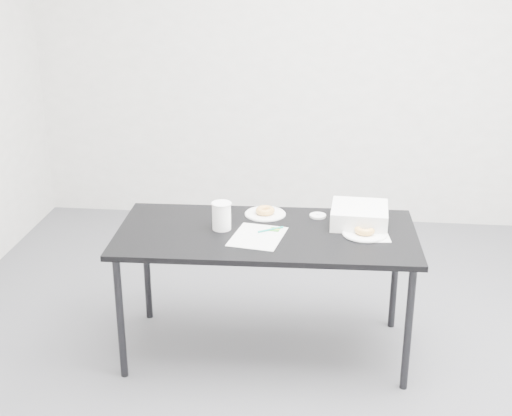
# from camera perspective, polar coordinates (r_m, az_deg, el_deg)

# --- Properties ---
(floor) EXTENTS (4.00, 4.00, 0.00)m
(floor) POSITION_cam_1_polar(r_m,az_deg,el_deg) (3.80, 2.12, -11.94)
(floor) COLOR #4D4C52
(floor) RESTS_ON ground
(wall_back) EXTENTS (4.00, 0.02, 2.70)m
(wall_back) POSITION_cam_1_polar(r_m,az_deg,el_deg) (5.23, 3.99, 13.12)
(wall_back) COLOR silver
(wall_back) RESTS_ON floor
(table) EXTENTS (1.52, 0.75, 0.68)m
(table) POSITION_cam_1_polar(r_m,az_deg,el_deg) (3.58, 0.83, -2.66)
(table) COLOR black
(table) RESTS_ON floor
(scorecard) EXTENTS (0.29, 0.34, 0.00)m
(scorecard) POSITION_cam_1_polar(r_m,az_deg,el_deg) (3.50, 0.13, -2.29)
(scorecard) COLOR silver
(scorecard) RESTS_ON table
(logo_patch) EXTENTS (0.06, 0.06, 0.00)m
(logo_patch) POSITION_cam_1_polar(r_m,az_deg,el_deg) (3.57, 1.52, -1.72)
(logo_patch) COLOR green
(logo_patch) RESTS_ON scorecard
(pen) EXTENTS (0.12, 0.09, 0.01)m
(pen) POSITION_cam_1_polar(r_m,az_deg,el_deg) (3.57, 1.19, -1.73)
(pen) COLOR #0C8577
(pen) RESTS_ON scorecard
(napkin) EXTENTS (0.17, 0.17, 0.00)m
(napkin) POSITION_cam_1_polar(r_m,az_deg,el_deg) (3.55, 9.35, -2.24)
(napkin) COLOR silver
(napkin) RESTS_ON table
(plate_near) EXTENTS (0.22, 0.22, 0.01)m
(plate_near) POSITION_cam_1_polar(r_m,az_deg,el_deg) (3.56, 8.69, -2.04)
(plate_near) COLOR white
(plate_near) RESTS_ON napkin
(donut_near) EXTENTS (0.11, 0.11, 0.03)m
(donut_near) POSITION_cam_1_polar(r_m,az_deg,el_deg) (3.55, 8.71, -1.73)
(donut_near) COLOR #DA9045
(donut_near) RESTS_ON plate_near
(plate_far) EXTENTS (0.22, 0.22, 0.01)m
(plate_far) POSITION_cam_1_polar(r_m,az_deg,el_deg) (3.77, 0.74, -0.48)
(plate_far) COLOR white
(plate_far) RESTS_ON table
(donut_far) EXTENTS (0.13, 0.13, 0.03)m
(donut_far) POSITION_cam_1_polar(r_m,az_deg,el_deg) (3.76, 0.74, -0.20)
(donut_far) COLOR #DA9045
(donut_far) RESTS_ON plate_far
(coffee_cup) EXTENTS (0.09, 0.09, 0.14)m
(coffee_cup) POSITION_cam_1_polar(r_m,az_deg,el_deg) (3.57, -2.77, -0.63)
(coffee_cup) COLOR white
(coffee_cup) RESTS_ON table
(cup_lid) EXTENTS (0.09, 0.09, 0.01)m
(cup_lid) POSITION_cam_1_polar(r_m,az_deg,el_deg) (3.75, 4.97, -0.62)
(cup_lid) COLOR white
(cup_lid) RESTS_ON table
(bakery_box) EXTENTS (0.30, 0.30, 0.09)m
(bakery_box) POSITION_cam_1_polar(r_m,az_deg,el_deg) (3.67, 8.27, -0.58)
(bakery_box) COLOR white
(bakery_box) RESTS_ON table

